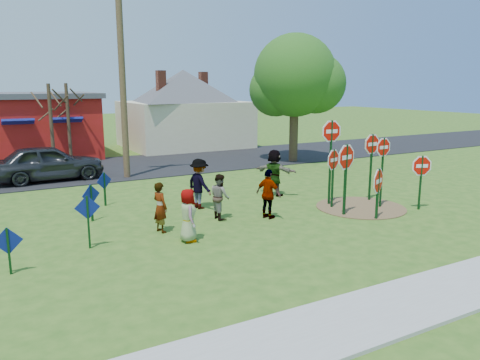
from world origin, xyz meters
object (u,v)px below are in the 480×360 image
object	(u,v)px
person_a	(188,215)
suv	(48,163)
stop_sign_d	(372,150)
leafy_tree	(297,80)
utility_pole	(122,69)
person_b	(160,207)
stop_sign_a	(346,164)
stop_sign_b	(331,140)
stop_sign_c	(383,156)

from	to	relation	value
person_a	suv	world-z (taller)	suv
stop_sign_d	leafy_tree	size ratio (longest dim) A/B	0.38
utility_pole	person_b	bearing A→B (deg)	-99.38
stop_sign_a	stop_sign_d	bearing A→B (deg)	12.97
stop_sign_b	utility_pole	bearing A→B (deg)	126.62
stop_sign_a	stop_sign_c	distance (m)	1.86
stop_sign_b	person_a	size ratio (longest dim) A/B	2.14
stop_sign_c	stop_sign_d	world-z (taller)	stop_sign_d
stop_sign_d	utility_pole	xyz separation A→B (m)	(-6.90, 8.98, 3.13)
person_a	stop_sign_a	bearing A→B (deg)	-80.62
stop_sign_a	person_b	xyz separation A→B (m)	(-6.09, 1.29, -1.02)
stop_sign_c	utility_pole	size ratio (longest dim) A/B	0.28
leafy_tree	utility_pole	bearing A→B (deg)	-179.61
stop_sign_d	suv	distance (m)	14.31
stop_sign_d	person_a	size ratio (longest dim) A/B	1.77
suv	leafy_tree	xyz separation A→B (m)	(13.24, -0.88, 3.77)
leafy_tree	stop_sign_a	bearing A→B (deg)	-117.26
utility_pole	suv	bearing A→B (deg)	164.34
stop_sign_a	stop_sign_b	world-z (taller)	stop_sign_b
stop_sign_b	suv	bearing A→B (deg)	137.45
person_a	leafy_tree	xyz separation A→B (m)	(10.94, 10.09, 3.87)
person_b	stop_sign_a	bearing A→B (deg)	-117.97
stop_sign_a	stop_sign_d	size ratio (longest dim) A/B	0.96
stop_sign_d	utility_pole	distance (m)	11.75
stop_sign_a	leafy_tree	xyz separation A→B (m)	(5.24, 10.17, 2.85)
stop_sign_c	stop_sign_d	size ratio (longest dim) A/B	0.98
stop_sign_d	leafy_tree	world-z (taller)	leafy_tree
stop_sign_b	stop_sign_d	bearing A→B (deg)	-2.75
stop_sign_a	person_a	distance (m)	5.79
person_a	stop_sign_c	bearing A→B (deg)	-79.24
stop_sign_b	stop_sign_d	world-z (taller)	stop_sign_b
person_b	suv	size ratio (longest dim) A/B	0.32
stop_sign_d	person_b	bearing A→B (deg)	175.43
stop_sign_d	person_b	distance (m)	8.44
stop_sign_d	suv	xyz separation A→B (m)	(-10.26, 9.92, -1.09)
stop_sign_d	suv	size ratio (longest dim) A/B	0.56
person_b	stop_sign_d	bearing A→B (deg)	-107.17
suv	leafy_tree	world-z (taller)	leafy_tree
stop_sign_b	stop_sign_c	bearing A→B (deg)	-36.60
suv	utility_pole	distance (m)	5.47
stop_sign_a	person_b	bearing A→B (deg)	154.62
person_a	leafy_tree	distance (m)	15.37
stop_sign_b	person_b	distance (m)	6.79
person_b	utility_pole	bearing A→B (deg)	-25.43
stop_sign_a	stop_sign_c	size ratio (longest dim) A/B	0.97
person_a	stop_sign_d	bearing A→B (deg)	-72.34
stop_sign_d	utility_pole	world-z (taller)	utility_pole
stop_sign_c	stop_sign_d	distance (m)	1.06
suv	leafy_tree	size ratio (longest dim) A/B	0.67
stop_sign_d	suv	bearing A→B (deg)	132.51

